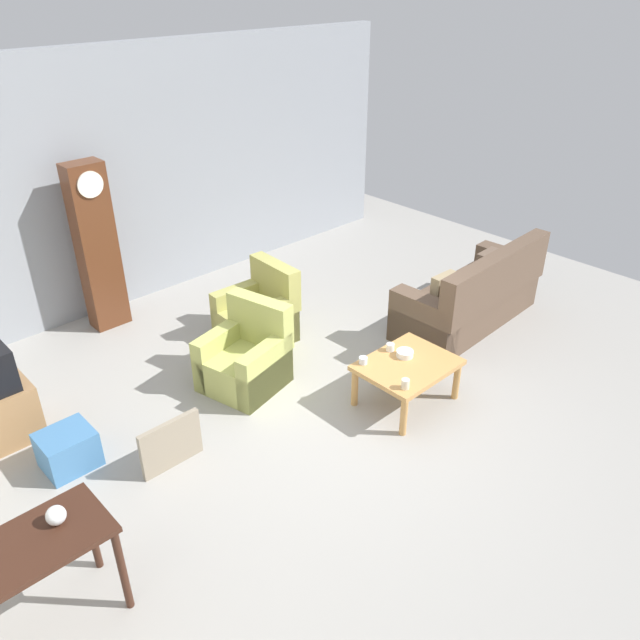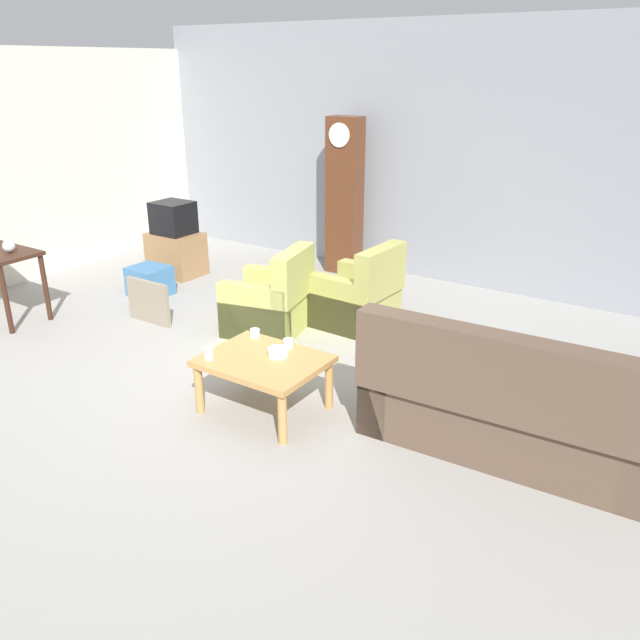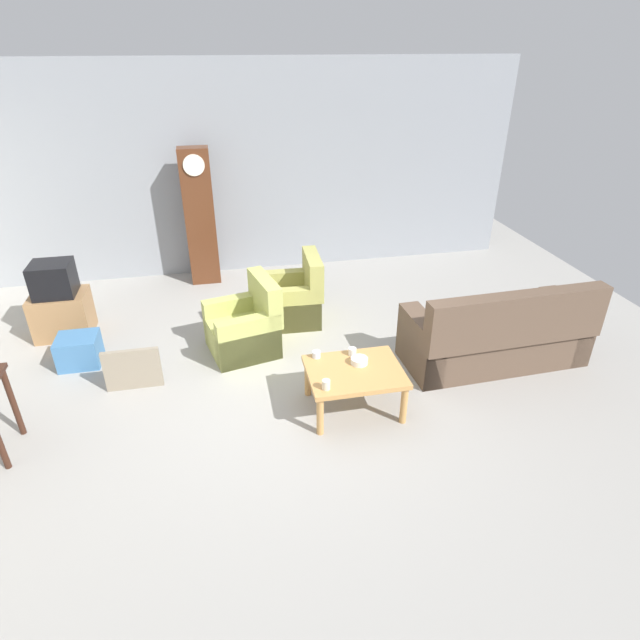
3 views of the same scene
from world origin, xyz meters
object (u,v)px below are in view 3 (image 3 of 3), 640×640
couch_floral (497,337)px  tv_crt (53,279)px  tv_stand_cabinet (63,314)px  cup_white_porcelain (352,352)px  armchair_olive_far (293,299)px  grandfather_clock (200,218)px  armchair_olive_near (246,328)px  framed_picture_leaning (133,369)px  cup_blue_rimmed (316,354)px  storage_box_blue (79,350)px  cup_cream_tall (326,385)px  bowl_white_stacked (359,361)px  coffee_table_wood (355,375)px

couch_floral → tv_crt: bearing=161.0°
tv_stand_cabinet → cup_white_porcelain: size_ratio=8.11×
armchair_olive_far → grandfather_clock: bearing=126.1°
armchair_olive_near → tv_crt: tv_crt is taller
framed_picture_leaning → cup_blue_rimmed: (1.94, -0.53, 0.27)m
armchair_olive_near → tv_crt: (-2.27, 0.87, 0.48)m
grandfather_clock → framed_picture_leaning: size_ratio=3.43×
armchair_olive_near → cup_white_porcelain: 1.54m
framed_picture_leaning → storage_box_blue: bearing=136.7°
armchair_olive_near → grandfather_clock: (-0.46, 2.24, 0.73)m
grandfather_clock → storage_box_blue: bearing=-124.9°
cup_blue_rimmed → cup_cream_tall: (-0.02, -0.56, 0.01)m
armchair_olive_near → storage_box_blue: bearing=177.4°
tv_stand_cabinet → bowl_white_stacked: (3.35, -2.16, 0.22)m
coffee_table_wood → framed_picture_leaning: (-2.27, 0.83, -0.16)m
armchair_olive_far → storage_box_blue: armchair_olive_far is taller
tv_crt → framed_picture_leaning: bearing=-54.9°
storage_box_blue → cup_cream_tall: size_ratio=4.70×
tv_crt → cup_cream_tall: size_ratio=4.89×
framed_picture_leaning → cup_cream_tall: size_ratio=6.11×
armchair_olive_far → coffee_table_wood: size_ratio=0.96×
tv_stand_cabinet → framed_picture_leaning: 1.74m
coffee_table_wood → bowl_white_stacked: size_ratio=5.47×
tv_crt → cup_white_porcelain: tv_crt is taller
grandfather_clock → armchair_olive_near: bearing=-78.5°
cup_cream_tall → armchair_olive_far: bearing=88.8°
armchair_olive_near → tv_stand_cabinet: armchair_olive_near is taller
grandfather_clock → cup_white_porcelain: (1.50, -3.34, -0.52)m
cup_cream_tall → tv_stand_cabinet: bearing=139.2°
tv_crt → cup_white_porcelain: 3.87m
couch_floral → coffee_table_wood: 1.92m
armchair_olive_far → tv_stand_cabinet: size_ratio=1.35×
cup_white_porcelain → cup_blue_rimmed: size_ratio=0.97×
framed_picture_leaning → grandfather_clock: bearing=73.7°
grandfather_clock → cup_blue_rimmed: 3.54m
storage_box_blue → cup_white_porcelain: (2.99, -1.20, 0.33)m
bowl_white_stacked → armchair_olive_far: bearing=101.0°
cup_blue_rimmed → cup_cream_tall: 0.56m
cup_cream_tall → armchair_olive_near: bearing=111.4°
armchair_olive_near → cup_cream_tall: size_ratio=9.59×
framed_picture_leaning → cup_blue_rimmed: size_ratio=6.95×
tv_crt → storage_box_blue: (0.32, -0.79, -0.60)m
storage_box_blue → cup_cream_tall: bearing=-33.7°
framed_picture_leaning → tv_stand_cabinet: bearing=125.1°
grandfather_clock → framed_picture_leaning: bearing=-106.3°
armchair_olive_near → storage_box_blue: armchair_olive_near is taller
tv_crt → storage_box_blue: bearing=-67.6°
armchair_olive_far → armchair_olive_near: bearing=-136.5°
armchair_olive_near → tv_crt: bearing=159.0°
cup_blue_rimmed → cup_white_porcelain: bearing=-4.4°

